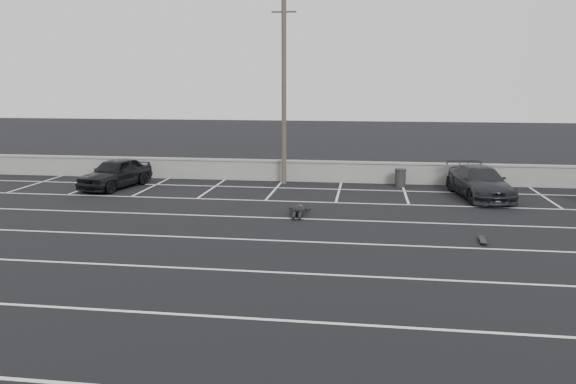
# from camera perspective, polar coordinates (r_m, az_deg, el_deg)

# --- Properties ---
(ground) EXTENTS (120.00, 120.00, 0.00)m
(ground) POSITION_cam_1_polar(r_m,az_deg,el_deg) (14.99, -0.95, -8.18)
(ground) COLOR black
(ground) RESTS_ON ground
(seawall) EXTENTS (50.00, 0.45, 1.06)m
(seawall) POSITION_cam_1_polar(r_m,az_deg,el_deg) (28.40, 3.45, 2.15)
(seawall) COLOR gray
(seawall) RESTS_ON ground
(stall_lines) EXTENTS (36.00, 20.05, 0.01)m
(stall_lines) POSITION_cam_1_polar(r_m,az_deg,el_deg) (19.17, 0.86, -3.86)
(stall_lines) COLOR silver
(stall_lines) RESTS_ON ground
(car_left) EXTENTS (2.56, 4.43, 1.42)m
(car_left) POSITION_cam_1_polar(r_m,az_deg,el_deg) (27.93, -17.12, 1.86)
(car_left) COLOR black
(car_left) RESTS_ON ground
(car_right) EXTENTS (2.64, 4.93, 1.36)m
(car_right) POSITION_cam_1_polar(r_m,az_deg,el_deg) (25.78, 18.88, 0.95)
(car_right) COLOR black
(car_right) RESTS_ON ground
(utility_pole) EXTENTS (1.17, 0.23, 8.78)m
(utility_pole) POSITION_cam_1_polar(r_m,az_deg,el_deg) (27.47, -0.41, 10.04)
(utility_pole) COLOR #4C4238
(utility_pole) RESTS_ON ground
(trash_bin) EXTENTS (0.58, 0.58, 0.87)m
(trash_bin) POSITION_cam_1_polar(r_m,az_deg,el_deg) (27.49, 11.34, 1.43)
(trash_bin) COLOR #252628
(trash_bin) RESTS_ON ground
(person) EXTENTS (1.02, 2.33, 0.46)m
(person) POSITION_cam_1_polar(r_m,az_deg,el_deg) (21.52, 1.16, -1.58)
(person) COLOR black
(person) RESTS_ON ground
(skateboard) EXTENTS (0.25, 0.74, 0.09)m
(skateboard) POSITION_cam_1_polar(r_m,az_deg,el_deg) (18.69, 19.18, -4.67)
(skateboard) COLOR black
(skateboard) RESTS_ON ground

